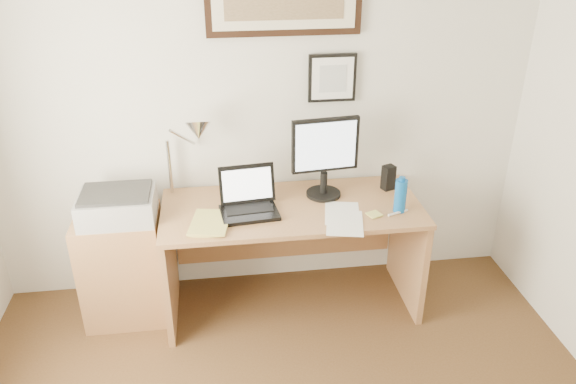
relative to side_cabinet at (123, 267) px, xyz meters
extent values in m
cube|color=silver|center=(0.92, 0.32, 0.89)|extent=(3.50, 0.02, 2.50)
cube|color=#98673F|center=(0.00, 0.00, 0.00)|extent=(0.50, 0.40, 0.73)
cylinder|color=#0D55A9|center=(1.71, -0.20, 0.49)|extent=(0.07, 0.07, 0.21)
cylinder|color=#0D55A9|center=(1.71, -0.20, 0.60)|extent=(0.04, 0.04, 0.02)
cube|color=black|center=(1.72, 0.10, 0.47)|extent=(0.09, 0.09, 0.16)
cube|color=white|center=(1.36, -0.18, 0.39)|extent=(0.26, 0.33, 0.00)
cube|color=white|center=(1.35, -0.30, 0.39)|extent=(0.27, 0.34, 0.00)
cube|color=#D5D265|center=(1.54, -0.23, 0.39)|extent=(0.10, 0.10, 0.01)
cylinder|color=silver|center=(1.69, -0.23, 0.39)|extent=(0.14, 0.06, 0.02)
imported|color=#CAC25F|center=(0.46, -0.19, 0.40)|extent=(0.27, 0.33, 0.02)
cube|color=#98673F|center=(1.07, -0.05, 0.37)|extent=(1.60, 0.70, 0.03)
cube|color=#98673F|center=(0.29, -0.05, -0.01)|extent=(0.04, 0.65, 0.72)
cube|color=#98673F|center=(1.85, -0.05, -0.01)|extent=(0.04, 0.65, 0.72)
cube|color=#98673F|center=(1.07, 0.28, 0.09)|extent=(1.50, 0.03, 0.55)
cube|color=black|center=(0.80, -0.12, 0.40)|extent=(0.36, 0.27, 0.02)
cube|color=black|center=(0.80, -0.09, 0.41)|extent=(0.29, 0.16, 0.00)
cube|color=black|center=(0.80, 0.01, 0.52)|extent=(0.35, 0.11, 0.23)
cube|color=white|center=(0.80, 0.01, 0.53)|extent=(0.30, 0.08, 0.18)
cylinder|color=black|center=(1.29, 0.07, 0.40)|extent=(0.22, 0.22, 0.02)
cylinder|color=black|center=(1.29, 0.07, 0.48)|extent=(0.04, 0.04, 0.14)
cube|color=black|center=(1.29, 0.06, 0.74)|extent=(0.42, 0.08, 0.34)
cube|color=silver|center=(1.29, 0.04, 0.74)|extent=(0.38, 0.04, 0.30)
cube|color=#A4A4A7|center=(0.03, -0.02, 0.44)|extent=(0.44, 0.34, 0.16)
cube|color=#2F2F2F|center=(0.03, -0.02, 0.54)|extent=(0.40, 0.30, 0.02)
cylinder|color=silver|center=(0.33, 0.24, 0.56)|extent=(0.02, 0.02, 0.36)
cylinder|color=silver|center=(0.43, 0.18, 0.78)|extent=(0.15, 0.23, 0.19)
cone|color=silver|center=(0.53, 0.12, 0.84)|extent=(0.16, 0.18, 0.15)
cube|color=black|center=(1.37, 0.30, 1.08)|extent=(0.30, 0.02, 0.30)
cube|color=white|center=(1.37, 0.28, 1.08)|extent=(0.26, 0.00, 0.26)
cube|color=#B1B6BB|center=(1.37, 0.28, 1.08)|extent=(0.17, 0.00, 0.17)
camera|label=1|loc=(0.64, -3.06, 2.03)|focal=35.00mm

